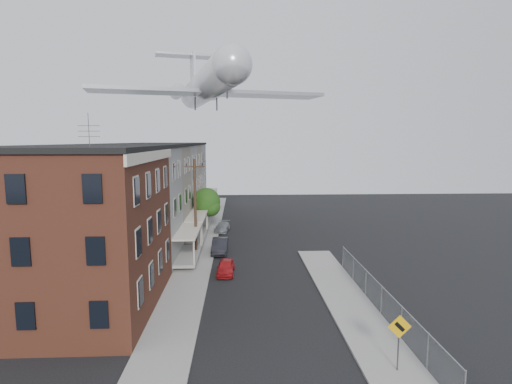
% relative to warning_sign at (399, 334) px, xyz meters
% --- Properties ---
extents(ground, '(120.00, 120.00, 0.00)m').
position_rel_warning_sign_xyz_m(ground, '(-5.60, 1.03, -1.88)').
color(ground, black).
rests_on(ground, ground).
extents(sidewalk_left, '(3.00, 62.00, 0.12)m').
position_rel_warning_sign_xyz_m(sidewalk_left, '(-11.10, 25.03, -1.82)').
color(sidewalk_left, gray).
rests_on(sidewalk_left, ground).
extents(sidewalk_right, '(3.00, 26.00, 0.12)m').
position_rel_warning_sign_xyz_m(sidewalk_right, '(-0.10, 7.03, -1.82)').
color(sidewalk_right, gray).
rests_on(sidewalk_right, ground).
extents(curb_left, '(0.15, 62.00, 0.14)m').
position_rel_warning_sign_xyz_m(curb_left, '(-9.65, 25.03, -1.81)').
color(curb_left, gray).
rests_on(curb_left, ground).
extents(curb_right, '(0.15, 26.00, 0.14)m').
position_rel_warning_sign_xyz_m(curb_right, '(-1.55, 7.03, -1.81)').
color(curb_right, gray).
rests_on(curb_right, ground).
extents(corner_building, '(10.31, 12.30, 12.15)m').
position_rel_warning_sign_xyz_m(corner_building, '(-17.60, 8.03, 3.28)').
color(corner_building, '#391B12').
rests_on(corner_building, ground).
extents(row_house_a, '(11.98, 7.00, 10.30)m').
position_rel_warning_sign_xyz_m(row_house_a, '(-17.56, 17.53, 3.25)').
color(row_house_a, slate).
rests_on(row_house_a, ground).
extents(row_house_b, '(11.98, 7.00, 10.30)m').
position_rel_warning_sign_xyz_m(row_house_b, '(-17.56, 24.53, 3.25)').
color(row_house_b, slate).
rests_on(row_house_b, ground).
extents(row_house_c, '(11.98, 7.00, 10.30)m').
position_rel_warning_sign_xyz_m(row_house_c, '(-17.56, 31.53, 3.25)').
color(row_house_c, slate).
rests_on(row_house_c, ground).
extents(row_house_d, '(11.98, 7.00, 10.30)m').
position_rel_warning_sign_xyz_m(row_house_d, '(-17.56, 38.53, 3.25)').
color(row_house_d, slate).
rests_on(row_house_d, ground).
extents(row_house_e, '(11.98, 7.00, 10.30)m').
position_rel_warning_sign_xyz_m(row_house_e, '(-17.56, 45.53, 3.25)').
color(row_house_e, slate).
rests_on(row_house_e, ground).
extents(chainlink_fence, '(0.06, 18.06, 1.90)m').
position_rel_warning_sign_xyz_m(chainlink_fence, '(1.40, 6.03, -0.89)').
color(chainlink_fence, gray).
rests_on(chainlink_fence, ground).
extents(warning_sign, '(1.10, 0.11, 2.80)m').
position_rel_warning_sign_xyz_m(warning_sign, '(0.00, 0.00, 0.00)').
color(warning_sign, '#515156').
rests_on(warning_sign, ground).
extents(utility_pole, '(1.80, 0.26, 9.00)m').
position_rel_warning_sign_xyz_m(utility_pole, '(-11.20, 19.03, 2.79)').
color(utility_pole, black).
rests_on(utility_pole, ground).
extents(street_tree, '(3.22, 3.20, 5.20)m').
position_rel_warning_sign_xyz_m(street_tree, '(-10.87, 28.95, 1.57)').
color(street_tree, black).
rests_on(street_tree, ground).
extents(car_near, '(1.47, 3.38, 1.13)m').
position_rel_warning_sign_xyz_m(car_near, '(-8.32, 14.14, -1.32)').
color(car_near, '#B3171A').
rests_on(car_near, ground).
extents(car_mid, '(1.51, 4.17, 1.36)m').
position_rel_warning_sign_xyz_m(car_mid, '(-9.07, 20.23, -1.20)').
color(car_mid, black).
rests_on(car_mid, ground).
extents(car_far, '(1.98, 3.84, 1.06)m').
position_rel_warning_sign_xyz_m(car_far, '(-9.20, 29.19, -1.35)').
color(car_far, gray).
rests_on(car_far, ground).
extents(airplane, '(25.92, 29.63, 8.53)m').
position_rel_warning_sign_xyz_m(airplane, '(-10.92, 30.54, 15.07)').
color(airplane, '#BBBBC0').
rests_on(airplane, ground).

